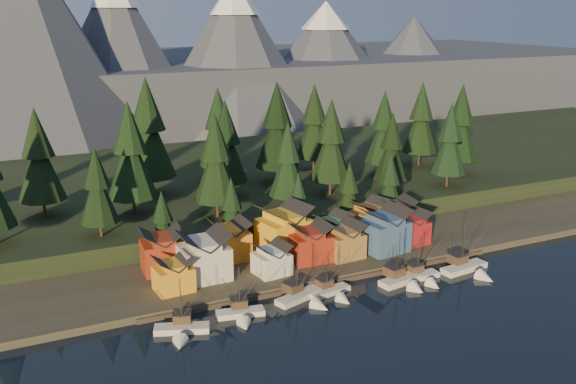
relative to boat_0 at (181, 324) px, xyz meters
name	(u,v)px	position (x,y,z in m)	size (l,w,h in m)	color
ground	(369,315)	(33.70, -7.72, -2.02)	(500.00, 500.00, 0.00)	black
shore_strip	(280,242)	(33.70, 32.28, -1.27)	(400.00, 50.00, 1.50)	#332E25
hillside	(212,183)	(33.70, 82.28, 0.98)	(420.00, 100.00, 6.00)	black
dock	(326,280)	(33.70, 8.78, -1.52)	(80.00, 4.00, 1.00)	#443A30
mountain_ridge	(115,72)	(29.51, 205.87, 24.03)	(560.00, 190.00, 90.00)	#4F5766
boat_0	(181,324)	(0.00, 0.00, 0.00)	(10.31, 10.72, 10.93)	beige
boat_1	(241,308)	(11.75, 1.33, -0.02)	(9.50, 10.03, 10.56)	beige
boat_2	(304,292)	(25.35, 2.65, 0.01)	(11.35, 11.79, 11.36)	beige
boat_3	(333,287)	(31.60, 2.49, -0.17)	(9.57, 10.17, 10.09)	beige
boat_4	(404,274)	(47.27, 0.62, 0.42)	(9.87, 10.50, 12.21)	beige
boat_5	(423,272)	(52.22, 0.80, -0.08)	(9.32, 10.12, 10.41)	silver
boat_6	(469,263)	(63.77, -0.07, 0.20)	(11.80, 12.64, 12.25)	silver
house_front_0	(173,273)	(3.03, 15.26, 3.18)	(7.56, 7.20, 7.05)	orange
house_front_1	(203,254)	(10.30, 18.44, 4.71)	(9.70, 9.32, 9.96)	beige
house_front_2	(272,258)	(23.71, 14.47, 2.92)	(7.48, 7.53, 6.55)	silver
house_front_3	(309,241)	(34.16, 17.83, 3.95)	(8.59, 8.21, 8.50)	maroon
house_front_4	(343,239)	(42.06, 16.63, 3.61)	(8.16, 8.74, 7.86)	olive
house_front_5	(385,229)	(52.35, 15.59, 4.74)	(10.49, 9.73, 10.01)	#35567E
house_front_6	(409,226)	(60.25, 17.13, 3.62)	(8.48, 8.09, 7.89)	maroon
house_back_0	(162,249)	(3.64, 25.69, 4.29)	(8.89, 8.58, 9.17)	maroon
house_back_1	(230,239)	(18.81, 25.91, 4.09)	(7.85, 7.95, 8.79)	orange
house_back_2	(284,228)	(31.27, 24.65, 5.27)	(11.98, 11.30, 11.02)	gold
house_back_3	(333,230)	(42.74, 22.56, 3.69)	(9.32, 8.68, 8.02)	#4D7F45
house_back_4	(371,218)	(54.48, 24.49, 4.30)	(10.17, 9.93, 9.17)	#A5632A
house_back_5	(396,215)	(61.43, 24.34, 4.16)	(9.16, 9.24, 8.91)	olive
tree_hill_1	(39,158)	(-16.30, 60.28, 18.67)	(11.53, 11.53, 26.87)	#332319
tree_hill_2	(98,188)	(-6.30, 40.28, 15.07)	(8.72, 8.72, 20.30)	#332319
tree_hill_3	(130,154)	(3.70, 52.28, 19.37)	(12.08, 12.08, 28.15)	#332319
tree_hill_4	(148,132)	(11.70, 67.28, 21.48)	(13.74, 13.74, 32.00)	#332319
tree_hill_5	(216,161)	(21.70, 42.28, 17.92)	(10.95, 10.95, 25.51)	#332319
tree_hill_6	(226,145)	(29.70, 57.28, 18.25)	(11.21, 11.21, 26.11)	#332319
tree_hill_7	(288,162)	(39.70, 40.28, 16.22)	(9.62, 9.62, 22.40)	#332319
tree_hill_8	(277,128)	(47.70, 64.28, 20.07)	(12.63, 12.63, 29.43)	#332319
tree_hill_9	(331,143)	(55.70, 47.28, 18.31)	(11.25, 11.25, 26.21)	#332319
tree_hill_10	(314,124)	(63.70, 72.28, 18.76)	(11.60, 11.60, 27.03)	#332319
tree_hill_11	(391,149)	(71.70, 42.28, 16.13)	(9.55, 9.55, 22.24)	#332319
tree_hill_12	(384,130)	(79.70, 58.28, 18.05)	(11.05, 11.05, 25.74)	#332319
tree_hill_13	(450,141)	(89.70, 40.28, 17.02)	(10.24, 10.24, 23.86)	#332319
tree_hill_14	(421,120)	(97.70, 64.28, 18.59)	(11.48, 11.48, 26.73)	#332319
tree_hill_15	(219,130)	(33.70, 74.28, 18.95)	(11.75, 11.75, 27.38)	#332319
tree_hill_17	(461,125)	(101.70, 50.28, 18.97)	(11.77, 11.77, 27.43)	#332319
tree_shore_0	(163,222)	(5.70, 32.28, 8.05)	(6.74, 6.74, 15.69)	#332319
tree_shore_1	(232,210)	(21.70, 32.28, 8.68)	(7.23, 7.23, 16.84)	#332319
tree_shore_2	(298,202)	(38.70, 32.28, 8.20)	(6.85, 6.85, 15.97)	#332319
tree_shore_3	(349,192)	(52.70, 32.28, 8.87)	(7.38, 7.38, 17.20)	#332319
tree_shore_4	(390,184)	(64.70, 32.28, 9.50)	(7.88, 7.88, 18.35)	#332319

